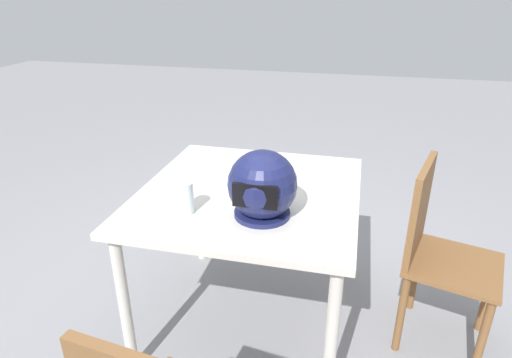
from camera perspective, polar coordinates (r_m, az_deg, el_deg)
name	(u,v)px	position (r m, az deg, el deg)	size (l,w,h in m)	color
ground_plane	(250,316)	(2.42, -0.73, -17.56)	(14.00, 14.00, 0.00)	gray
dining_table	(250,206)	(2.04, -0.83, -3.61)	(0.99, 1.03, 0.74)	beige
pizza_plate	(262,175)	(2.14, 0.78, 0.53)	(0.31, 0.31, 0.01)	white
pizza	(262,172)	(2.13, 0.79, 0.97)	(0.25, 0.25, 0.05)	tan
motorcycle_helmet	(262,186)	(1.73, 0.83, -0.90)	(0.28, 0.28, 0.28)	#191E4C
drinking_glass	(185,198)	(1.80, -9.26, -2.43)	(0.07, 0.07, 0.14)	silver
chair_side	(436,247)	(2.18, 22.51, -8.28)	(0.49, 0.49, 0.90)	brown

